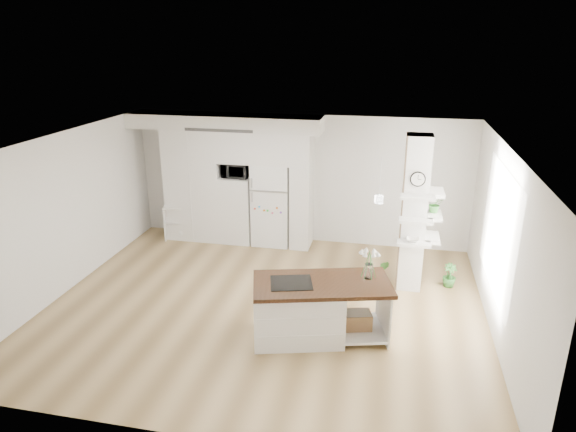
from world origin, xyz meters
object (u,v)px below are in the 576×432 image
refrigerator (272,204)px  kitchen_island (306,309)px  floor_plant_a (382,272)px  bookshelf (181,224)px

refrigerator → kitchen_island: 3.71m
kitchen_island → floor_plant_a: kitchen_island is taller
floor_plant_a → bookshelf: bearing=163.7°
kitchen_island → bookshelf: bearing=120.5°
refrigerator → floor_plant_a: bearing=-31.6°
kitchen_island → floor_plant_a: bearing=47.6°
bookshelf → floor_plant_a: 4.54m
bookshelf → floor_plant_a: size_ratio=1.65×
kitchen_island → bookshelf: 4.66m
kitchen_island → floor_plant_a: (1.02, 1.99, -0.24)m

